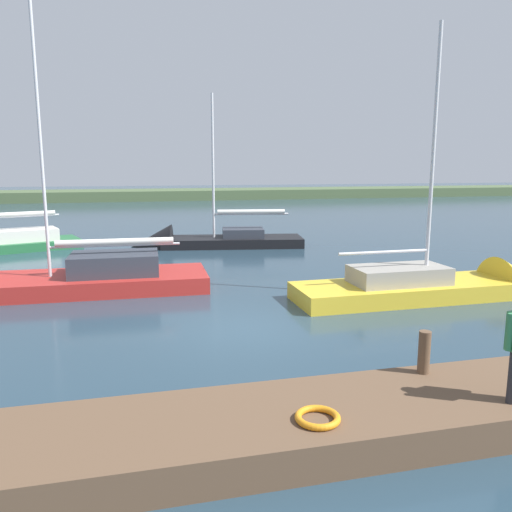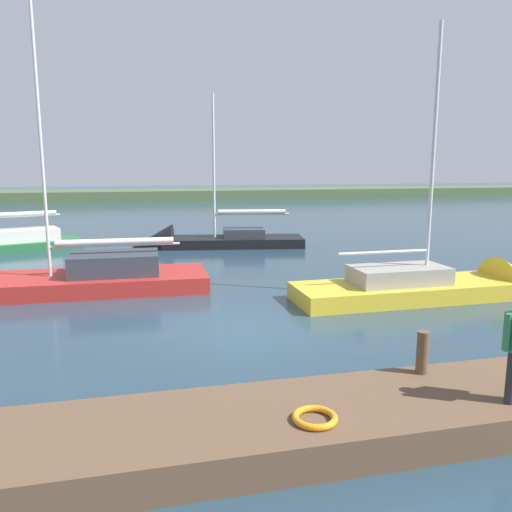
{
  "view_description": "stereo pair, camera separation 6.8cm",
  "coord_description": "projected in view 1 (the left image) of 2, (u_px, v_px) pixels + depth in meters",
  "views": [
    {
      "loc": [
        2.68,
        12.09,
        4.13
      ],
      "look_at": [
        -1.15,
        -3.8,
        1.19
      ],
      "focal_mm": 35.05,
      "sensor_mm": 36.0,
      "label": 1
    },
    {
      "loc": [
        2.61,
        12.11,
        4.13
      ],
      "look_at": [
        -1.15,
        -3.8,
        1.19
      ],
      "focal_mm": 35.05,
      "sensor_mm": 36.0,
      "label": 2
    }
  ],
  "objects": [
    {
      "name": "ground_plane",
      "position": [
        247.0,
        328.0,
        12.92
      ],
      "size": [
        200.0,
        200.0,
        0.0
      ],
      "primitive_type": "plane",
      "color": "#263D4C"
    },
    {
      "name": "far_shoreline",
      "position": [
        157.0,
        199.0,
        63.61
      ],
      "size": [
        180.0,
        8.0,
        2.4
      ],
      "primitive_type": "cube",
      "color": "#4C603D",
      "rests_on": "ground_plane"
    },
    {
      "name": "dock_pier",
      "position": [
        324.0,
        422.0,
        7.65
      ],
      "size": [
        21.29,
        2.12,
        0.55
      ],
      "primitive_type": "cube",
      "color": "brown",
      "rests_on": "ground_plane"
    },
    {
      "name": "mooring_post_near",
      "position": [
        424.0,
        352.0,
        8.74
      ],
      "size": [
        0.21,
        0.21,
        0.76
      ],
      "primitive_type": "cylinder",
      "color": "brown",
      "rests_on": "dock_pier"
    },
    {
      "name": "life_ring_buoy",
      "position": [
        318.0,
        418.0,
        7.13
      ],
      "size": [
        0.66,
        0.66,
        0.1
      ],
      "primitive_type": "torus",
      "color": "orange",
      "rests_on": "dock_pier"
    },
    {
      "name": "sailboat_mid_channel",
      "position": [
        450.0,
        290.0,
        16.17
      ],
      "size": [
        8.9,
        2.28,
        9.28
      ],
      "rotation": [
        0.0,
        0.0,
        3.16
      ],
      "color": "gold",
      "rests_on": "ground_plane"
    },
    {
      "name": "sailboat_near_dock",
      "position": [
        202.0,
        245.0,
        26.08
      ],
      "size": [
        9.13,
        3.69,
        8.88
      ],
      "rotation": [
        0.0,
        0.0,
        -0.16
      ],
      "color": "black",
      "rests_on": "ground_plane"
    },
    {
      "name": "sailboat_outer_mooring",
      "position": [
        21.0,
        289.0,
        16.36
      ],
      "size": [
        10.2,
        2.97,
        12.75
      ],
      "rotation": [
        0.0,
        0.0,
        -0.02
      ],
      "color": "#B22823",
      "rests_on": "ground_plane"
    }
  ]
}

